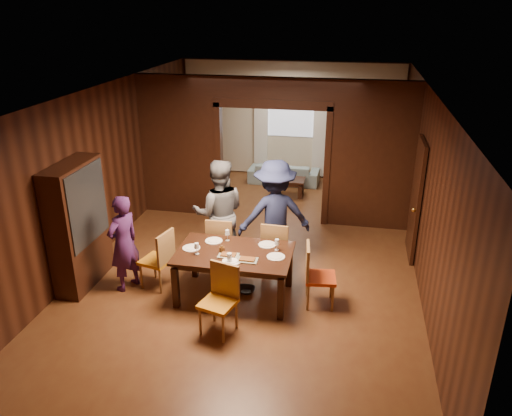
% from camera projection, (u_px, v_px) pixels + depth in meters
% --- Properties ---
extents(floor, '(9.00, 9.00, 0.00)m').
position_uv_depth(floor, '(257.00, 253.00, 9.02)').
color(floor, '#592E19').
rests_on(floor, ground).
extents(ceiling, '(5.50, 9.00, 0.02)m').
position_uv_depth(ceiling, '(257.00, 91.00, 7.91)').
color(ceiling, silver).
rests_on(ceiling, room_walls).
extents(room_walls, '(5.52, 9.01, 2.90)m').
position_uv_depth(room_walls, '(275.00, 145.00, 10.15)').
color(room_walls, black).
rests_on(room_walls, floor).
extents(person_purple, '(0.57, 0.67, 1.55)m').
position_uv_depth(person_purple, '(124.00, 243.00, 7.65)').
color(person_purple, '#3F1B50').
rests_on(person_purple, floor).
extents(person_grey, '(1.05, 0.91, 1.86)m').
position_uv_depth(person_grey, '(219.00, 213.00, 8.36)').
color(person_grey, '#515358').
rests_on(person_grey, floor).
extents(person_navy, '(1.39, 1.08, 1.89)m').
position_uv_depth(person_navy, '(275.00, 215.00, 8.24)').
color(person_navy, '#1A2142').
rests_on(person_navy, floor).
extents(sofa, '(1.75, 0.72, 0.51)m').
position_uv_depth(sofa, '(284.00, 173.00, 12.43)').
color(sofa, '#7F9DA7').
rests_on(sofa, floor).
extents(serving_bowl, '(0.28, 0.28, 0.07)m').
position_uv_depth(serving_bowl, '(246.00, 247.00, 7.50)').
color(serving_bowl, black).
rests_on(serving_bowl, dining_table).
extents(dining_table, '(1.72, 1.07, 0.76)m').
position_uv_depth(dining_table, '(234.00, 274.00, 7.57)').
color(dining_table, black).
rests_on(dining_table, floor).
extents(coffee_table, '(0.80, 0.50, 0.40)m').
position_uv_depth(coffee_table, '(287.00, 187.00, 11.64)').
color(coffee_table, black).
rests_on(coffee_table, floor).
extents(chair_left, '(0.53, 0.53, 0.97)m').
position_uv_depth(chair_left, '(156.00, 259.00, 7.81)').
color(chair_left, orange).
rests_on(chair_left, floor).
extents(chair_right, '(0.49, 0.49, 0.97)m').
position_uv_depth(chair_right, '(321.00, 276.00, 7.33)').
color(chair_right, '#CA3D13').
rests_on(chair_right, floor).
extents(chair_far_l, '(0.45, 0.45, 0.97)m').
position_uv_depth(chair_far_l, '(222.00, 243.00, 8.33)').
color(chair_far_l, '#DB5414').
rests_on(chair_far_l, floor).
extents(chair_far_r, '(0.46, 0.46, 0.97)m').
position_uv_depth(chair_far_r, '(277.00, 247.00, 8.17)').
color(chair_far_r, orange).
rests_on(chair_far_r, floor).
extents(chair_near, '(0.54, 0.54, 0.97)m').
position_uv_depth(chair_near, '(218.00, 301.00, 6.70)').
color(chair_near, '#C67612').
rests_on(chair_near, floor).
extents(hutch, '(0.40, 1.20, 2.00)m').
position_uv_depth(hutch, '(78.00, 225.00, 7.73)').
color(hutch, black).
rests_on(hutch, floor).
extents(door_right, '(0.06, 0.90, 2.10)m').
position_uv_depth(door_right, '(416.00, 200.00, 8.59)').
color(door_right, black).
rests_on(door_right, floor).
extents(window_far, '(1.20, 0.03, 1.30)m').
position_uv_depth(window_far, '(291.00, 110.00, 12.39)').
color(window_far, silver).
rests_on(window_far, back_wall).
extents(curtain_left, '(0.35, 0.06, 2.40)m').
position_uv_depth(curtain_left, '(261.00, 127.00, 12.66)').
color(curtain_left, white).
rests_on(curtain_left, back_wall).
extents(curtain_right, '(0.35, 0.06, 2.40)m').
position_uv_depth(curtain_right, '(320.00, 130.00, 12.40)').
color(curtain_right, white).
rests_on(curtain_right, back_wall).
extents(plate_left, '(0.27, 0.27, 0.01)m').
position_uv_depth(plate_left, '(191.00, 248.00, 7.53)').
color(plate_left, white).
rests_on(plate_left, dining_table).
extents(plate_far_l, '(0.27, 0.27, 0.01)m').
position_uv_depth(plate_far_l, '(214.00, 241.00, 7.76)').
color(plate_far_l, white).
rests_on(plate_far_l, dining_table).
extents(plate_far_r, '(0.27, 0.27, 0.01)m').
position_uv_depth(plate_far_r, '(267.00, 245.00, 7.63)').
color(plate_far_r, silver).
rests_on(plate_far_r, dining_table).
extents(plate_right, '(0.27, 0.27, 0.01)m').
position_uv_depth(plate_right, '(276.00, 257.00, 7.27)').
color(plate_right, silver).
rests_on(plate_right, dining_table).
extents(plate_near, '(0.27, 0.27, 0.01)m').
position_uv_depth(plate_near, '(232.00, 261.00, 7.15)').
color(plate_near, white).
rests_on(plate_near, dining_table).
extents(platter_a, '(0.30, 0.20, 0.04)m').
position_uv_depth(platter_a, '(228.00, 255.00, 7.30)').
color(platter_a, gray).
rests_on(platter_a, dining_table).
extents(platter_b, '(0.30, 0.20, 0.04)m').
position_uv_depth(platter_b, '(247.00, 259.00, 7.17)').
color(platter_b, gray).
rests_on(platter_b, dining_table).
extents(wineglass_left, '(0.08, 0.08, 0.18)m').
position_uv_depth(wineglass_left, '(197.00, 249.00, 7.33)').
color(wineglass_left, white).
rests_on(wineglass_left, dining_table).
extents(wineglass_far, '(0.08, 0.08, 0.18)m').
position_uv_depth(wineglass_far, '(227.00, 235.00, 7.75)').
color(wineglass_far, white).
rests_on(wineglass_far, dining_table).
extents(wineglass_right, '(0.08, 0.08, 0.18)m').
position_uv_depth(wineglass_right, '(277.00, 245.00, 7.45)').
color(wineglass_right, white).
rests_on(wineglass_right, dining_table).
extents(tumbler, '(0.07, 0.07, 0.14)m').
position_uv_depth(tumbler, '(229.00, 258.00, 7.11)').
color(tumbler, white).
rests_on(tumbler, dining_table).
extents(condiment_jar, '(0.08, 0.08, 0.11)m').
position_uv_depth(condiment_jar, '(222.00, 249.00, 7.39)').
color(condiment_jar, '#492B11').
rests_on(condiment_jar, dining_table).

